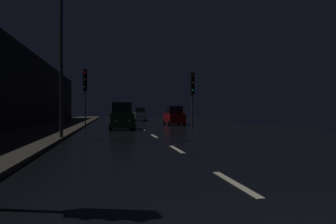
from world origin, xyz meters
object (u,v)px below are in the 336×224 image
Objects in this scene: streetlamp_overhead at (70,28)px; car_distant_taillights at (140,115)px; traffic_light_far_left at (85,85)px; car_approaching_headlights at (121,117)px; car_parked_right_far at (174,116)px; traffic_light_far_right at (192,88)px.

streetlamp_overhead is 28.20m from car_distant_taillights.
streetlamp_overhead is (0.21, -11.90, 1.84)m from traffic_light_far_left.
traffic_light_far_left is at bearing -140.27° from car_approaching_headlights.
car_approaching_headlights is 1.10× the size of car_parked_right_far.
traffic_light_far_right is at bearing 48.60° from streetlamp_overhead.
car_approaching_headlights reaches higher than car_parked_right_far.
car_parked_right_far is at bearing 137.44° from car_approaching_headlights.
streetlamp_overhead is (-9.06, -10.28, 2.05)m from traffic_light_far_right.
traffic_light_far_left is 1.35× the size of car_parked_right_far.
car_approaching_headlights is 19.15m from car_distant_taillights.
traffic_light_far_left reaches higher than car_parked_right_far.
streetlamp_overhead is 2.28× the size of car_parked_right_far.
car_distant_taillights is at bearing 77.51° from streetlamp_overhead.
car_distant_taillights is (-3.05, 16.87, -2.63)m from traffic_light_far_right.
car_approaching_headlights is at bearing 137.44° from car_parked_right_far.
traffic_light_far_right is at bearing 107.84° from car_approaching_headlights.
traffic_light_far_left is 16.71m from car_distant_taillights.
streetlamp_overhead is at bearing 167.51° from car_distant_taillights.
traffic_light_far_left is 0.59× the size of streetlamp_overhead.
car_distant_taillights is (6.22, 15.24, -2.85)m from traffic_light_far_left.
car_distant_taillights is (3.20, 18.88, -0.11)m from car_approaching_headlights.
streetlamp_overhead reaches higher than traffic_light_far_right.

